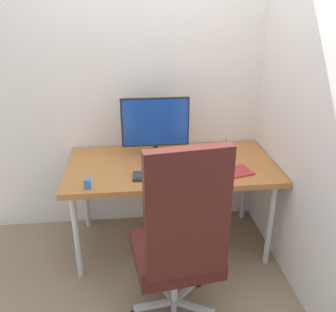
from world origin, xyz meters
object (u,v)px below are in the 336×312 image
(keyboard, at_px, (166,176))
(mouse, at_px, (215,177))
(monitor, at_px, (155,125))
(notebook, at_px, (239,171))
(office_chair, at_px, (180,241))
(desk_clamp_accessory, at_px, (87,184))
(pen_holder, at_px, (224,151))

(keyboard, height_order, mouse, mouse)
(monitor, bearing_deg, keyboard, -83.65)
(mouse, relative_size, notebook, 0.57)
(mouse, bearing_deg, office_chair, -104.46)
(keyboard, xyz_separation_m, desk_clamp_accessory, (-0.53, -0.11, 0.02))
(office_chair, bearing_deg, pen_holder, 62.27)
(keyboard, height_order, notebook, keyboard)
(keyboard, bearing_deg, desk_clamp_accessory, -168.76)
(office_chair, height_order, notebook, office_chair)
(monitor, xyz_separation_m, notebook, (0.58, -0.36, -0.25))
(keyboard, relative_size, pen_holder, 2.90)
(pen_holder, bearing_deg, monitor, 170.77)
(office_chair, xyz_separation_m, mouse, (0.32, 0.54, 0.12))
(pen_holder, distance_m, notebook, 0.28)
(keyboard, distance_m, desk_clamp_accessory, 0.54)
(pen_holder, bearing_deg, notebook, -80.70)
(office_chair, relative_size, pen_holder, 7.71)
(notebook, xyz_separation_m, desk_clamp_accessory, (-1.07, -0.13, 0.03))
(office_chair, distance_m, monitor, 1.05)
(office_chair, bearing_deg, keyboard, 91.86)
(monitor, height_order, keyboard, monitor)
(notebook, distance_m, desk_clamp_accessory, 1.08)
(office_chair, xyz_separation_m, notebook, (0.51, 0.62, 0.11))
(mouse, bearing_deg, monitor, 147.30)
(monitor, height_order, pen_holder, monitor)
(keyboard, distance_m, mouse, 0.35)
(monitor, bearing_deg, mouse, -48.93)
(monitor, relative_size, notebook, 3.01)
(office_chair, relative_size, notebook, 7.18)
(office_chair, distance_m, desk_clamp_accessory, 0.75)
(monitor, height_order, notebook, monitor)
(notebook, bearing_deg, desk_clamp_accessory, 171.11)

